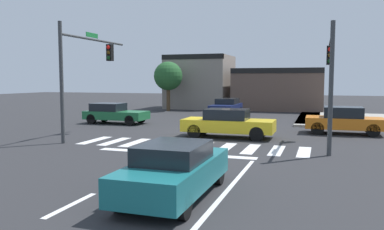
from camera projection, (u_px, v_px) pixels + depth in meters
name	position (u px, v px, depth m)	size (l,w,h in m)	color
ground_plane	(215.00, 133.00, 22.15)	(120.00, 120.00, 0.00)	#2B2B2D
crosswalk_near	(190.00, 146.00, 17.89)	(10.61, 2.56, 0.01)	silver
lane_markings	(150.00, 187.00, 10.99)	(6.80, 18.75, 0.01)	white
bike_detector_marking	(199.00, 166.00, 13.69)	(1.09, 1.09, 0.01)	yellow
curb_corner_northeast	(361.00, 120.00, 28.37)	(10.00, 10.60, 0.15)	#9E998E
storefront_row	(240.00, 86.00, 40.75)	(15.88, 6.61, 5.59)	gray
traffic_signal_southwest	(86.00, 62.00, 20.21)	(0.32, 6.03, 5.74)	#383A3D
traffic_signal_southeast	(331.00, 65.00, 17.27)	(0.32, 5.60, 5.30)	#383A3D
car_orange	(344.00, 120.00, 21.72)	(4.10, 1.91, 1.52)	orange
car_green	(114.00, 113.00, 27.01)	(4.29, 1.88, 1.40)	#1E6638
car_teal	(175.00, 170.00, 10.00)	(1.76, 4.43, 1.41)	#196B70
car_navy	(226.00, 107.00, 32.38)	(1.85, 4.67, 1.47)	#141E4C
car_yellow	(228.00, 123.00, 20.40)	(4.75, 1.85, 1.50)	gold
roadside_tree	(168.00, 76.00, 37.75)	(2.79, 2.79, 4.79)	#4C3823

